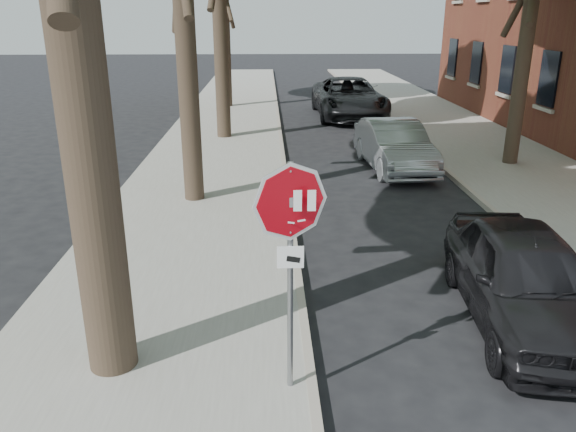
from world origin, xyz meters
The scene contains 9 objects.
ground centered at (0.00, 0.00, 0.00)m, with size 120.00×120.00×0.00m, color black.
sidewalk_left centered at (-2.50, 12.00, 0.06)m, with size 4.00×55.00×0.12m, color gray.
sidewalk_right centered at (6.00, 12.00, 0.06)m, with size 4.00×55.00×0.12m, color gray.
curb_left centered at (-0.45, 12.00, 0.07)m, with size 0.12×55.00×0.13m, color #9E9384.
curb_right centered at (3.95, 12.00, 0.07)m, with size 0.12×55.00×0.13m, color #9E9384.
stop_sign centered at (-0.70, -0.03, 1.95)m, with size 0.76×0.34×2.61m.
car_a centered at (2.60, 1.50, 0.68)m, with size 1.60×3.97×1.35m, color black.
car_b centered at (2.60, 9.80, 0.67)m, with size 1.43×4.09×1.35m, color gray.
car_d centered at (2.54, 18.40, 0.81)m, with size 2.70×5.85×1.63m, color black.
Camera 1 is at (-0.93, -5.34, 4.07)m, focal length 35.00 mm.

